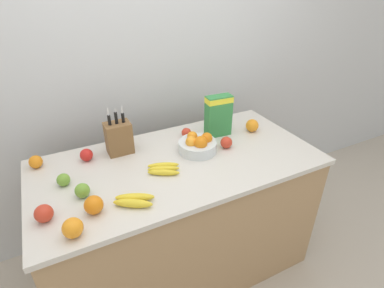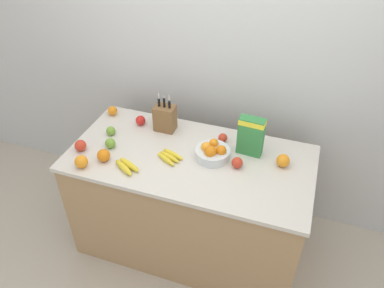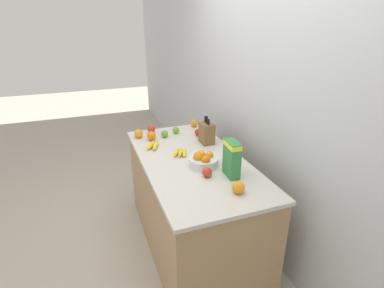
% 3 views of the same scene
% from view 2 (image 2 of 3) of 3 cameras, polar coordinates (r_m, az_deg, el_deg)
% --- Properties ---
extents(ground_plane, '(14.00, 14.00, 0.00)m').
position_cam_2_polar(ground_plane, '(3.13, -0.28, -14.47)').
color(ground_plane, '#B2A899').
extents(wall_back, '(9.00, 0.06, 2.60)m').
position_cam_2_polar(wall_back, '(2.78, 3.97, 12.65)').
color(wall_back, silver).
rests_on(wall_back, ground_plane).
extents(counter, '(1.64, 0.81, 0.88)m').
position_cam_2_polar(counter, '(2.80, -0.30, -8.90)').
color(counter, tan).
rests_on(counter, ground_plane).
extents(knife_block, '(0.15, 0.11, 0.29)m').
position_cam_2_polar(knife_block, '(2.71, -4.15, 3.99)').
color(knife_block, brown).
rests_on(knife_block, counter).
extents(cereal_box, '(0.17, 0.09, 0.27)m').
position_cam_2_polar(cereal_box, '(2.47, 8.98, 1.43)').
color(cereal_box, '#338442').
rests_on(cereal_box, counter).
extents(fruit_bowl, '(0.23, 0.23, 0.12)m').
position_cam_2_polar(fruit_bowl, '(2.47, 3.13, -1.24)').
color(fruit_bowl, silver).
rests_on(fruit_bowl, counter).
extents(banana_bunch_left, '(0.19, 0.17, 0.03)m').
position_cam_2_polar(banana_bunch_left, '(2.48, -3.46, -1.93)').
color(banana_bunch_left, yellow).
rests_on(banana_bunch_left, counter).
extents(banana_bunch_right, '(0.20, 0.16, 0.04)m').
position_cam_2_polar(banana_bunch_right, '(2.43, -9.96, -3.33)').
color(banana_bunch_right, yellow).
rests_on(banana_bunch_right, counter).
extents(apple_near_bananas, '(0.06, 0.06, 0.06)m').
position_cam_2_polar(apple_near_bananas, '(2.62, 4.71, 0.94)').
color(apple_near_bananas, red).
rests_on(apple_near_bananas, counter).
extents(apple_front, '(0.07, 0.07, 0.07)m').
position_cam_2_polar(apple_front, '(2.81, -7.85, 3.58)').
color(apple_front, red).
rests_on(apple_front, counter).
extents(apple_rightmost, '(0.07, 0.07, 0.07)m').
position_cam_2_polar(apple_rightmost, '(2.74, -12.27, 1.97)').
color(apple_rightmost, '#6B9E33').
rests_on(apple_rightmost, counter).
extents(apple_leftmost, '(0.07, 0.07, 0.07)m').
position_cam_2_polar(apple_leftmost, '(2.62, -12.35, 0.10)').
color(apple_leftmost, '#6B9E33').
rests_on(apple_leftmost, counter).
extents(apple_rear, '(0.08, 0.08, 0.08)m').
position_cam_2_polar(apple_rear, '(2.64, -16.63, -0.23)').
color(apple_rear, red).
rests_on(apple_rear, counter).
extents(apple_by_knife_block, '(0.07, 0.07, 0.07)m').
position_cam_2_polar(apple_by_knife_block, '(2.41, 6.89, -2.84)').
color(apple_by_knife_block, red).
rests_on(apple_by_knife_block, counter).
extents(orange_back_center, '(0.09, 0.09, 0.09)m').
position_cam_2_polar(orange_back_center, '(2.50, -16.52, -2.59)').
color(orange_back_center, orange).
rests_on(orange_back_center, counter).
extents(orange_mid_right, '(0.09, 0.09, 0.09)m').
position_cam_2_polar(orange_mid_right, '(2.47, 13.71, -2.47)').
color(orange_mid_right, orange).
rests_on(orange_mid_right, counter).
extents(orange_front_center, '(0.07, 0.07, 0.07)m').
position_cam_2_polar(orange_front_center, '(2.96, -12.03, 4.98)').
color(orange_front_center, orange).
rests_on(orange_front_center, counter).
extents(orange_front_left, '(0.09, 0.09, 0.09)m').
position_cam_2_polar(orange_front_left, '(2.51, -13.32, -1.70)').
color(orange_front_left, orange).
rests_on(orange_front_left, counter).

